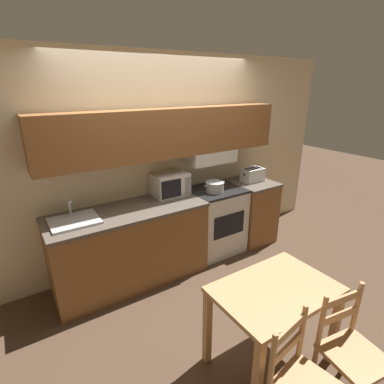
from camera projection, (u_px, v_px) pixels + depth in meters
ground_plane at (167, 251)px, 4.16m from camera, size 16.00×16.00×0.00m
wall_back at (167, 150)px, 3.63m from camera, size 5.38×0.38×2.55m
lower_counter_main at (131, 245)px, 3.43m from camera, size 1.74×0.67×0.89m
lower_counter_right_stub at (250, 210)px, 4.37m from camera, size 0.56×0.67×0.89m
stove_range at (215, 220)px, 4.07m from camera, size 0.69×0.61×0.89m
cooking_pot at (215, 186)px, 3.80m from camera, size 0.32×0.24×0.13m
microwave at (170, 184)px, 3.66m from camera, size 0.42×0.32×0.28m
toaster at (253, 175)px, 4.21m from camera, size 0.32×0.20×0.19m
sink_basin at (74, 220)px, 2.98m from camera, size 0.47×0.40×0.22m
dining_table at (274, 301)px, 2.32m from camera, size 0.94×0.64×0.73m
chair_right_of_table at (350, 352)px, 2.10m from camera, size 0.43×0.43×0.86m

